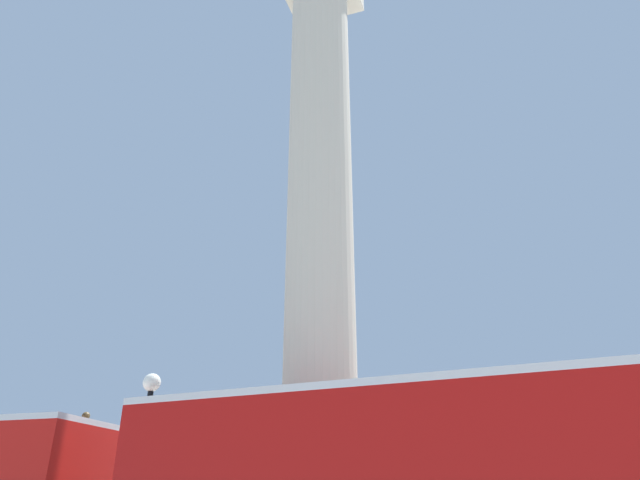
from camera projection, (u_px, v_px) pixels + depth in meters
monument_column at (320, 305)px, 15.34m from camera, size 4.86×4.86×21.29m
street_lamp at (140, 477)px, 13.08m from camera, size 0.44×0.44×5.62m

